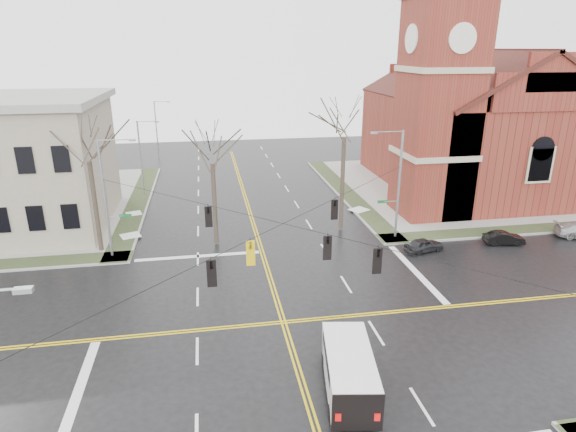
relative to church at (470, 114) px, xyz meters
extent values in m
plane|color=black|center=(-24.76, -24.78, -8.43)|extent=(120.00, 120.00, 0.00)
cube|color=gray|center=(0.24, 0.22, -8.36)|extent=(30.00, 30.00, 0.15)
cube|color=#26321B|center=(-13.56, 0.22, -8.28)|extent=(2.00, 30.00, 0.02)
cube|color=#26321B|center=(0.24, -13.58, -8.28)|extent=(30.00, 2.00, 0.02)
cube|color=#26321B|center=(-35.96, 0.22, -8.28)|extent=(2.00, 30.00, 0.02)
cube|color=gold|center=(-24.88, -24.78, -8.43)|extent=(0.12, 100.00, 0.01)
cube|color=gold|center=(-24.64, -24.78, -8.43)|extent=(0.12, 100.00, 0.01)
cube|color=gold|center=(-24.76, -24.90, -8.43)|extent=(100.00, 0.12, 0.01)
cube|color=gold|center=(-24.76, -24.66, -8.43)|extent=(100.00, 0.12, 0.01)
cube|color=silver|center=(-29.76, -14.28, -8.43)|extent=(9.50, 0.50, 0.01)
cube|color=silver|center=(-35.26, -29.78, -8.43)|extent=(0.50, 9.50, 0.01)
cube|color=silver|center=(-14.26, -19.78, -8.43)|extent=(0.50, 9.50, 0.01)
cube|color=maroon|center=(-7.76, -7.78, 1.57)|extent=(6.00, 6.00, 20.00)
cylinder|color=silver|center=(-7.76, -10.83, 7.57)|extent=(2.40, 0.15, 2.40)
cylinder|color=silver|center=(-10.81, -7.78, 7.57)|extent=(0.15, 2.40, 2.40)
cube|color=maroon|center=(1.24, 1.22, -3.43)|extent=(18.00, 24.00, 10.00)
cube|color=maroon|center=(-7.96, -4.78, -6.23)|extent=(2.00, 5.00, 4.40)
cylinder|color=gray|center=(-13.26, -13.28, -3.78)|extent=(0.20, 0.20, 9.00)
cylinder|color=gray|center=(-13.86, -13.28, -5.13)|extent=(1.20, 0.06, 0.06)
cube|color=#0F5A24|center=(-14.56, -13.28, -5.13)|extent=(0.90, 0.04, 0.25)
cylinder|color=gray|center=(-14.46, -13.28, 0.62)|extent=(2.40, 0.08, 0.08)
cube|color=gray|center=(-15.66, -13.28, 0.57)|extent=(0.50, 0.22, 0.15)
cylinder|color=gray|center=(-36.26, -13.28, -3.78)|extent=(0.20, 0.20, 9.00)
cylinder|color=gray|center=(-35.66, -13.28, -5.13)|extent=(1.20, 0.06, 0.06)
cube|color=#0F5A24|center=(-34.96, -13.28, -5.13)|extent=(0.90, 0.04, 0.25)
cylinder|color=gray|center=(-35.06, -13.28, 0.62)|extent=(2.40, 0.08, 0.08)
cube|color=gray|center=(-33.86, -13.28, 0.57)|extent=(0.50, 0.22, 0.15)
cube|color=gray|center=(-33.86, -36.28, 0.57)|extent=(0.50, 0.22, 0.15)
cylinder|color=black|center=(-24.76, -24.78, -2.23)|extent=(23.02, 23.02, 0.03)
cylinder|color=black|center=(-24.76, -24.78, -2.23)|extent=(23.02, 23.02, 0.03)
imported|color=black|center=(-28.76, -28.78, -2.98)|extent=(0.21, 0.26, 1.30)
imported|color=black|center=(-20.76, -20.78, -2.98)|extent=(0.21, 0.26, 1.30)
imported|color=yellow|center=(-26.76, -26.78, -2.98)|extent=(0.21, 0.26, 1.30)
imported|color=black|center=(-28.76, -20.78, -2.98)|extent=(0.21, 0.26, 1.30)
imported|color=black|center=(-20.76, -28.78, -2.98)|extent=(0.21, 0.26, 1.30)
imported|color=black|center=(-22.76, -26.78, -2.98)|extent=(0.21, 0.26, 1.30)
cylinder|color=gray|center=(-35.56, 3.22, -4.33)|extent=(0.16, 0.16, 8.00)
cylinder|color=gray|center=(-34.56, 3.22, -0.43)|extent=(2.00, 0.07, 0.07)
cube|color=gray|center=(-33.56, 3.22, -0.48)|extent=(0.45, 0.20, 0.13)
cylinder|color=gray|center=(-35.56, 23.22, -4.33)|extent=(0.16, 0.16, 8.00)
cylinder|color=gray|center=(-34.56, 23.22, -0.43)|extent=(2.00, 0.07, 0.07)
cube|color=gray|center=(-33.56, 23.22, -0.48)|extent=(0.45, 0.20, 0.13)
cube|color=white|center=(-22.76, -31.31, -7.20)|extent=(2.96, 5.70, 1.74)
cube|color=white|center=(-22.40, -29.08, -7.46)|extent=(2.22, 1.25, 1.23)
cube|color=black|center=(-22.34, -28.73, -6.90)|extent=(1.89, 0.43, 0.82)
cube|color=black|center=(-22.73, -31.10, -6.64)|extent=(2.70, 3.99, 0.56)
cube|color=#B70C0A|center=(-24.01, -33.91, -7.41)|extent=(0.25, 0.11, 0.35)
cube|color=#B70C0A|center=(-22.43, -34.17, -7.41)|extent=(0.25, 0.11, 0.35)
cube|color=black|center=(-22.76, -31.31, -8.10)|extent=(3.02, 5.76, 0.10)
cylinder|color=black|center=(-23.40, -29.38, -8.06)|extent=(0.38, 0.77, 0.74)
cylinder|color=black|center=(-21.54, -29.69, -8.06)|extent=(0.38, 0.77, 0.74)
cylinder|color=black|center=(-23.99, -32.92, -8.06)|extent=(0.38, 0.77, 0.74)
cylinder|color=black|center=(-22.13, -33.23, -8.06)|extent=(0.38, 0.77, 0.74)
imported|color=black|center=(-12.14, -16.40, -7.88)|extent=(3.45, 2.06, 1.10)
imported|color=black|center=(-5.00, -16.12, -7.90)|extent=(3.37, 1.60, 1.07)
cylinder|color=#342B21|center=(-37.30, -12.00, -4.72)|extent=(0.36, 0.36, 7.13)
cylinder|color=#342B21|center=(-28.24, -12.03, -4.98)|extent=(0.36, 0.36, 6.60)
cylinder|color=#342B21|center=(-17.27, -10.57, -4.25)|extent=(0.36, 0.36, 8.07)
camera|label=1|loc=(-28.73, -49.10, 6.84)|focal=30.00mm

